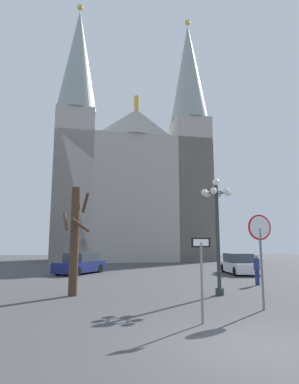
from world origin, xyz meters
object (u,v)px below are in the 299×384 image
at_px(street_lamp, 217,218).
at_px(parked_car_near_navy, 80,264).
at_px(cathedral, 132,178).
at_px(parked_car_far_white, 239,264).
at_px(one_way_arrow_sign, 202,268).
at_px(pedestrian_walking, 257,266).
at_px(bare_tree, 75,238).
at_px(stop_sign, 260,241).

xyz_separation_m(street_lamp, parked_car_near_navy, (-7.05, 10.87, -2.61)).
xyz_separation_m(cathedral, parked_car_near_navy, (-4.64, -18.00, -10.30)).
bearing_deg(parked_car_far_white, cathedral, 109.93).
relative_size(one_way_arrow_sign, parked_car_near_navy, 0.50).
bearing_deg(one_way_arrow_sign, parked_car_far_white, 65.14).
xyz_separation_m(one_way_arrow_sign, pedestrian_walking, (5.13, 7.87, -0.51)).
height_order(street_lamp, bare_tree, street_lamp).
relative_size(street_lamp, pedestrian_walking, 3.14).
height_order(stop_sign, pedestrian_walking, stop_sign).
distance_m(street_lamp, pedestrian_walking, 4.93).
xyz_separation_m(stop_sign, bare_tree, (-6.74, 3.64, 0.14)).
bearing_deg(parked_car_far_white, parked_car_near_navy, 173.52).
bearing_deg(pedestrian_walking, one_way_arrow_sign, -123.09).
height_order(bare_tree, parked_car_near_navy, bare_tree).
bearing_deg(pedestrian_walking, parked_car_far_white, 76.80).
bearing_deg(stop_sign, bare_tree, 151.59).
relative_size(cathedral, one_way_arrow_sign, 14.57).
height_order(parked_car_near_navy, pedestrian_walking, pedestrian_walking).
height_order(cathedral, pedestrian_walking, cathedral).
relative_size(stop_sign, parked_car_near_navy, 0.68).
bearing_deg(street_lamp, parked_car_near_navy, 122.97).
xyz_separation_m(cathedral, street_lamp, (2.41, -28.87, -7.69)).
distance_m(stop_sign, pedestrian_walking, 6.88).
bearing_deg(stop_sign, street_lamp, 98.63).
bearing_deg(cathedral, pedestrian_walking, -77.99).
distance_m(one_way_arrow_sign, street_lamp, 5.53).
bearing_deg(street_lamp, one_way_arrow_sign, -113.13).
xyz_separation_m(street_lamp, pedestrian_walking, (3.08, 3.07, -2.33)).
bearing_deg(bare_tree, cathedral, 82.29).
bearing_deg(one_way_arrow_sign, pedestrian_walking, 56.91).
distance_m(one_way_arrow_sign, parked_car_far_white, 15.83).
xyz_separation_m(stop_sign, street_lamp, (-0.48, 3.17, 1.04)).
bearing_deg(cathedral, parked_car_near_navy, -104.46).
xyz_separation_m(one_way_arrow_sign, parked_car_near_navy, (-5.00, 15.67, -0.78)).
bearing_deg(stop_sign, parked_car_far_white, 72.06).
relative_size(street_lamp, bare_tree, 1.09).
distance_m(stop_sign, street_lamp, 3.37).
bearing_deg(parked_car_near_navy, stop_sign, -61.79).
relative_size(bare_tree, pedestrian_walking, 2.87).
bearing_deg(pedestrian_walking, street_lamp, -135.08).
relative_size(cathedral, bare_tree, 7.36).
relative_size(bare_tree, parked_car_far_white, 1.02).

